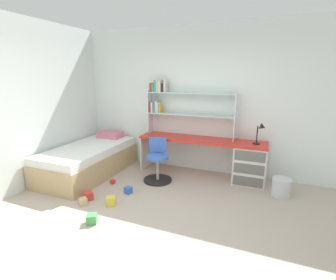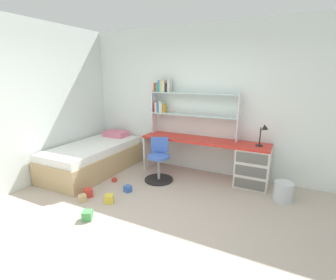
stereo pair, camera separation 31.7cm
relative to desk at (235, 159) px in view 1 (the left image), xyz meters
name	(u,v)px [view 1 (the left image)]	position (x,y,z in m)	size (l,w,h in m)	color
ground_plane	(146,233)	(-0.79, -2.02, -0.42)	(5.83, 5.59, 0.02)	#B2A393
room_shell	(113,105)	(-1.99, -0.83, 0.98)	(5.83, 5.59, 2.79)	silver
desk	(235,159)	(0.00, 0.00, 0.00)	(2.36, 0.52, 0.72)	red
bookshelf_hutch	(177,102)	(-1.18, 0.14, 0.95)	(1.72, 0.22, 1.07)	silver
desk_lamp	(261,130)	(0.39, -0.02, 0.56)	(0.20, 0.17, 0.38)	black
swivel_chair	(158,164)	(-1.30, -0.53, -0.11)	(0.52, 0.52, 0.78)	black
bed_platform	(89,160)	(-2.68, -0.73, -0.13)	(1.02, 2.00, 0.68)	tan
waste_bin	(281,187)	(0.78, -0.36, -0.26)	(0.29, 0.29, 0.30)	silver
toy_block_natural_0	(83,201)	(-1.96, -1.77, -0.36)	(0.11, 0.11, 0.11)	tan
toy_block_green_1	(92,219)	(-1.53, -2.11, -0.35)	(0.12, 0.12, 0.12)	#479E51
toy_block_yellow_2	(111,201)	(-1.57, -1.61, -0.35)	(0.13, 0.13, 0.13)	gold
toy_block_red_3	(113,182)	(-1.99, -0.97, -0.38)	(0.07, 0.07, 0.07)	red
toy_block_blue_4	(128,190)	(-1.53, -1.19, -0.36)	(0.11, 0.11, 0.11)	#3860B7
toy_block_red_5	(88,196)	(-2.00, -1.61, -0.35)	(0.13, 0.13, 0.13)	red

